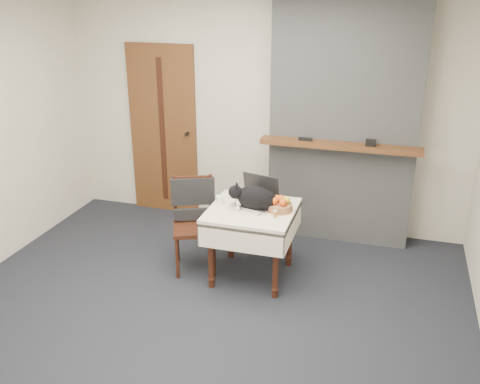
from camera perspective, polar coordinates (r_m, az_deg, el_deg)
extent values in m
plane|color=black|center=(4.70, -4.04, -12.66)|extent=(4.50, 4.50, 0.00)
cube|color=beige|center=(5.95, 2.46, 8.54)|extent=(4.50, 0.02, 2.60)
cube|color=brown|center=(6.39, -8.19, 6.49)|extent=(0.82, 0.05, 2.00)
cube|color=#34160E|center=(6.36, -8.30, 6.42)|extent=(0.06, 0.01, 1.70)
cylinder|color=black|center=(6.22, -5.66, 6.20)|extent=(0.04, 0.06, 0.04)
cube|color=gray|center=(5.65, 11.02, 7.48)|extent=(1.50, 0.30, 2.60)
cube|color=brown|center=(5.47, 10.59, 4.87)|extent=(1.62, 0.18, 0.05)
cube|color=black|center=(5.51, 6.99, 5.62)|extent=(0.14, 0.04, 0.03)
cube|color=black|center=(5.44, 13.78, 5.11)|extent=(0.10, 0.07, 0.06)
cylinder|color=#34160E|center=(4.88, -3.12, -6.83)|extent=(0.06, 0.06, 0.64)
sphere|color=#34160E|center=(5.00, -3.06, -9.26)|extent=(0.07, 0.07, 0.07)
cylinder|color=#34160E|center=(4.73, 3.81, -7.82)|extent=(0.06, 0.06, 0.64)
sphere|color=#34160E|center=(4.85, 3.74, -10.29)|extent=(0.07, 0.07, 0.07)
cylinder|color=#34160E|center=(5.38, -0.97, -3.93)|extent=(0.06, 0.06, 0.64)
sphere|color=#34160E|center=(5.49, -0.95, -6.19)|extent=(0.07, 0.07, 0.07)
cylinder|color=#34160E|center=(5.25, 5.30, -4.73)|extent=(0.06, 0.06, 0.64)
sphere|color=#34160E|center=(5.36, 5.22, -7.03)|extent=(0.07, 0.07, 0.07)
cube|color=white|center=(4.90, 1.29, -2.12)|extent=(0.78, 0.78, 0.06)
cube|color=white|center=(4.61, -0.01, -5.21)|extent=(0.78, 0.01, 0.22)
cube|color=white|center=(5.28, 2.40, -1.60)|extent=(0.78, 0.01, 0.22)
cube|color=white|center=(5.05, -2.94, -2.75)|extent=(0.01, 0.78, 0.22)
cube|color=white|center=(4.87, 5.66, -3.82)|extent=(0.01, 0.78, 0.22)
cube|color=#B7B7BC|center=(4.94, 1.43, -1.41)|extent=(0.41, 0.33, 0.02)
cube|color=black|center=(4.93, 1.44, -1.27)|extent=(0.33, 0.23, 0.00)
cube|color=black|center=(5.01, 2.28, 0.59)|extent=(0.37, 0.14, 0.25)
cube|color=#AEC9FF|center=(5.01, 2.26, 0.58)|extent=(0.34, 0.13, 0.22)
ellipsoid|color=black|center=(4.84, 1.56, -0.63)|extent=(0.39, 0.28, 0.22)
ellipsoid|color=black|center=(4.84, 2.81, -0.88)|extent=(0.22, 0.24, 0.18)
sphere|color=black|center=(4.83, -0.50, 0.00)|extent=(0.15, 0.15, 0.13)
ellipsoid|color=white|center=(4.84, -1.00, -0.34)|extent=(0.07, 0.08, 0.06)
ellipsoid|color=white|center=(4.86, -0.12, -1.05)|extent=(0.07, 0.08, 0.09)
cone|color=black|center=(4.77, -0.40, 0.54)|extent=(0.05, 0.06, 0.05)
cone|color=black|center=(4.84, -0.35, 0.85)|extent=(0.05, 0.06, 0.05)
cylinder|color=black|center=(4.80, 3.67, -1.93)|extent=(0.19, 0.06, 0.04)
sphere|color=white|center=(4.84, -0.21, -1.76)|extent=(0.04, 0.04, 0.04)
sphere|color=white|center=(4.92, -0.16, -1.37)|extent=(0.04, 0.04, 0.04)
cylinder|color=white|center=(4.98, -2.19, -0.84)|extent=(0.07, 0.07, 0.08)
cylinder|color=#9B5C13|center=(4.71, 3.77, -2.39)|extent=(0.03, 0.03, 0.05)
cylinder|color=silver|center=(4.70, 3.78, -2.01)|extent=(0.03, 0.03, 0.01)
cylinder|color=#9A653E|center=(4.85, 4.25, -1.62)|extent=(0.23, 0.23, 0.06)
sphere|color=#DC5D12|center=(4.81, 3.66, -0.98)|extent=(0.07, 0.07, 0.07)
sphere|color=#DC5D12|center=(4.78, 4.61, -1.13)|extent=(0.07, 0.07, 0.07)
sphere|color=#DC5D12|center=(4.87, 4.39, -0.72)|extent=(0.07, 0.07, 0.07)
sphere|color=gold|center=(4.84, 4.98, -0.87)|extent=(0.07, 0.07, 0.07)
sphere|color=#DC5D12|center=(4.87, 3.94, -0.71)|extent=(0.07, 0.07, 0.07)
cube|color=black|center=(4.85, 3.01, -1.99)|extent=(0.10, 0.10, 0.01)
cube|color=#34160E|center=(5.15, -4.89, -3.86)|extent=(0.53, 0.53, 0.04)
cylinder|color=#34160E|center=(5.10, -6.71, -6.96)|extent=(0.03, 0.03, 0.43)
cylinder|color=#34160E|center=(5.10, -2.80, -6.80)|extent=(0.03, 0.03, 0.43)
cylinder|color=#34160E|center=(5.40, -6.72, -5.22)|extent=(0.03, 0.03, 0.43)
cylinder|color=#34160E|center=(5.41, -3.04, -5.07)|extent=(0.03, 0.03, 0.43)
cylinder|color=#34160E|center=(5.21, -6.93, -0.75)|extent=(0.03, 0.03, 0.48)
cylinder|color=#34160E|center=(5.22, -3.14, -0.59)|extent=(0.03, 0.03, 0.48)
cube|color=#34160E|center=(5.18, -5.07, 0.31)|extent=(0.33, 0.16, 0.27)
cube|color=black|center=(5.18, -5.06, 0.07)|extent=(0.41, 0.22, 0.27)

